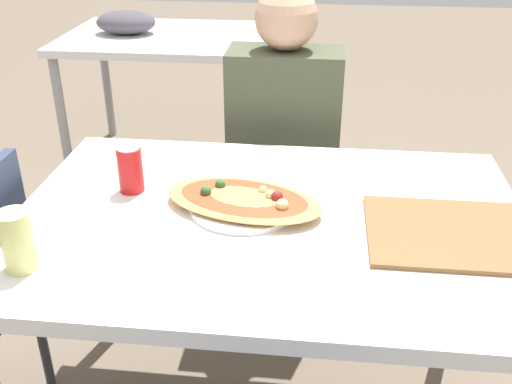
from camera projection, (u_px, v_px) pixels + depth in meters
dining_table at (269, 240)px, 1.52m from camera, size 1.27×0.89×0.74m
chair_far_seated at (284, 174)px, 2.29m from camera, size 0.40×0.40×0.84m
person_seated at (284, 132)px, 2.09m from camera, size 0.39×0.24×1.19m
pizza_main at (244, 201)px, 1.51m from camera, size 0.45×0.32×0.06m
soda_can at (130, 169)px, 1.58m from camera, size 0.07×0.07×0.12m
drink_glass at (17, 241)px, 1.26m from camera, size 0.07×0.07×0.14m
serving_tray at (468, 234)px, 1.40m from camera, size 0.47×0.32×0.01m
background_table at (160, 45)px, 3.25m from camera, size 1.10×0.80×0.86m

